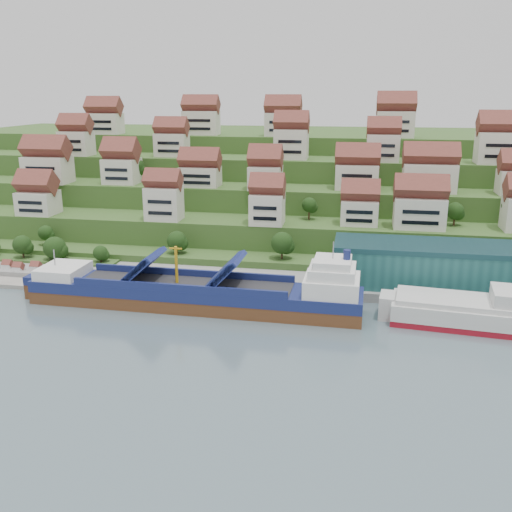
# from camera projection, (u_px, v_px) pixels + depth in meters

# --- Properties ---
(ground) EXTENTS (300.00, 300.00, 0.00)m
(ground) POSITION_uv_depth(u_px,v_px,m) (231.00, 307.00, 127.32)
(ground) COLOR slate
(ground) RESTS_ON ground
(quay) EXTENTS (180.00, 14.00, 2.20)m
(quay) POSITION_uv_depth(u_px,v_px,m) (325.00, 286.00, 137.75)
(quay) COLOR gray
(quay) RESTS_ON ground
(pebble_beach) EXTENTS (45.00, 20.00, 1.00)m
(pebble_beach) POSITION_uv_depth(u_px,v_px,m) (24.00, 274.00, 148.48)
(pebble_beach) COLOR gray
(pebble_beach) RESTS_ON ground
(hillside) EXTENTS (260.00, 128.00, 31.00)m
(hillside) POSITION_uv_depth(u_px,v_px,m) (289.00, 186.00, 222.22)
(hillside) COLOR #2D4C1E
(hillside) RESTS_ON ground
(hillside_village) EXTENTS (154.06, 62.63, 28.78)m
(hillside_village) POSITION_uv_depth(u_px,v_px,m) (276.00, 164.00, 177.70)
(hillside_village) COLOR silver
(hillside_village) RESTS_ON ground
(hillside_trees) EXTENTS (143.19, 62.26, 29.36)m
(hillside_trees) POSITION_uv_depth(u_px,v_px,m) (201.00, 210.00, 162.95)
(hillside_trees) COLOR #1F4015
(hillside_trees) RESTS_ON ground
(warehouse) EXTENTS (60.00, 15.00, 10.00)m
(warehouse) POSITION_uv_depth(u_px,v_px,m) (464.00, 266.00, 132.45)
(warehouse) COLOR #225E5C
(warehouse) RESTS_ON quay
(flagpole) EXTENTS (1.28, 0.16, 8.00)m
(flagpole) POSITION_uv_depth(u_px,v_px,m) (316.00, 269.00, 131.74)
(flagpole) COLOR gray
(flagpole) RESTS_ON quay
(beach_huts) EXTENTS (14.40, 3.70, 2.20)m
(beach_huts) POSITION_uv_depth(u_px,v_px,m) (13.00, 269.00, 147.19)
(beach_huts) COLOR white
(beach_huts) RESTS_ON pebble_beach
(cargo_ship) EXTENTS (74.25, 12.85, 16.37)m
(cargo_ship) POSITION_uv_depth(u_px,v_px,m) (203.00, 294.00, 126.11)
(cargo_ship) COLOR brown
(cargo_ship) RESTS_ON ground
(second_ship) EXTENTS (32.36, 14.81, 9.08)m
(second_ship) POSITION_uv_depth(u_px,v_px,m) (474.00, 313.00, 116.46)
(second_ship) COLOR maroon
(second_ship) RESTS_ON ground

